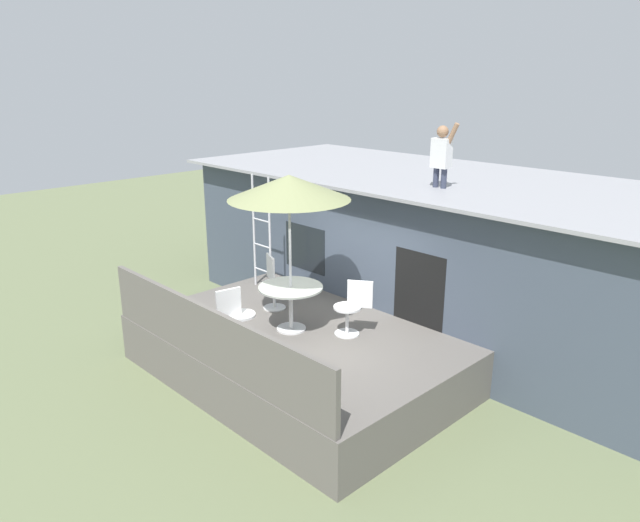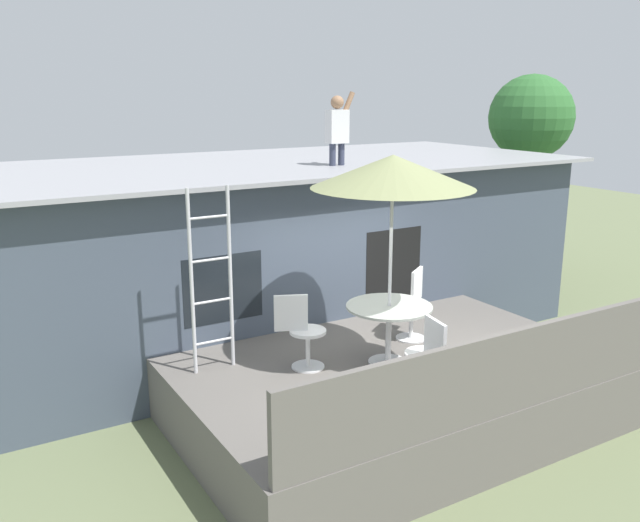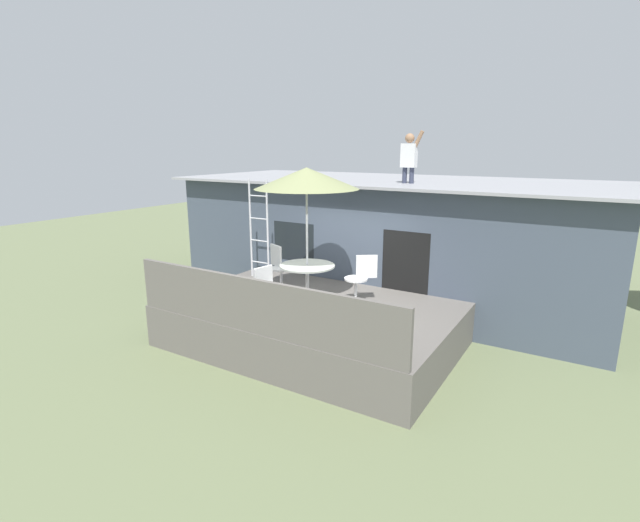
{
  "view_description": "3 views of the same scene",
  "coord_description": "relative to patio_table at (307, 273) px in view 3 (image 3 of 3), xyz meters",
  "views": [
    {
      "loc": [
        6.65,
        -5.97,
        4.81
      ],
      "look_at": [
        -0.53,
        0.99,
        1.65
      ],
      "focal_mm": 33.52,
      "sensor_mm": 36.0,
      "label": 1
    },
    {
      "loc": [
        -4.74,
        -6.16,
        4.04
      ],
      "look_at": [
        -0.38,
        1.14,
        1.87
      ],
      "focal_mm": 37.48,
      "sensor_mm": 36.0,
      "label": 2
    },
    {
      "loc": [
        4.46,
        -7.12,
        3.7
      ],
      "look_at": [
        -0.46,
        0.96,
        1.36
      ],
      "focal_mm": 26.08,
      "sensor_mm": 36.0,
      "label": 3
    }
  ],
  "objects": [
    {
      "name": "deck",
      "position": [
        0.12,
        0.05,
        -0.99
      ],
      "size": [
        5.25,
        3.56,
        0.8
      ],
      "primitive_type": "cube",
      "color": "#605B56",
      "rests_on": "ground"
    },
    {
      "name": "deck_railing",
      "position": [
        0.12,
        -1.68,
        -0.14
      ],
      "size": [
        5.15,
        0.08,
        0.9
      ],
      "primitive_type": "cube",
      "color": "#605B56",
      "rests_on": "deck"
    },
    {
      "name": "person_figure",
      "position": [
        0.92,
        2.64,
        2.15
      ],
      "size": [
        0.47,
        0.2,
        1.11
      ],
      "color": "#33384C",
      "rests_on": "house"
    },
    {
      "name": "patio_table",
      "position": [
        0.0,
        0.0,
        0.0
      ],
      "size": [
        1.04,
        1.04,
        0.74
      ],
      "color": "silver",
      "rests_on": "deck"
    },
    {
      "name": "patio_chair_near",
      "position": [
        -0.18,
        -0.95,
        -0.13
      ],
      "size": [
        0.44,
        0.62,
        0.92
      ],
      "rotation": [
        0.0,
        0.0,
        1.39
      ],
      "color": "silver",
      "rests_on": "deck"
    },
    {
      "name": "patio_chair_right",
      "position": [
        0.82,
        0.56,
        -0.13
      ],
      "size": [
        0.56,
        0.46,
        0.92
      ],
      "rotation": [
        0.0,
        0.0,
        -2.55
      ],
      "color": "silver",
      "rests_on": "deck"
    },
    {
      "name": "ground_plane",
      "position": [
        0.12,
        0.05,
        -1.39
      ],
      "size": [
        40.0,
        40.0,
        0.0
      ],
      "primitive_type": "plane",
      "color": "#66704C"
    },
    {
      "name": "house",
      "position": [
        0.12,
        3.65,
        0.08
      ],
      "size": [
        10.5,
        4.5,
        2.92
      ],
      "color": "#424C5B",
      "rests_on": "ground"
    },
    {
      "name": "patio_chair_left",
      "position": [
        -0.97,
        0.43,
        -0.13
      ],
      "size": [
        0.59,
        0.44,
        0.92
      ],
      "rotation": [
        0.0,
        0.0,
        -0.42
      ],
      "color": "silver",
      "rests_on": "deck"
    },
    {
      "name": "patio_umbrella",
      "position": [
        -0.0,
        0.0,
        1.76
      ],
      "size": [
        1.9,
        1.9,
        2.54
      ],
      "color": "silver",
      "rests_on": "deck"
    },
    {
      "name": "step_ladder",
      "position": [
        -1.88,
        0.94,
        0.51
      ],
      "size": [
        0.52,
        0.04,
        2.2
      ],
      "color": "silver",
      "rests_on": "deck"
    }
  ]
}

